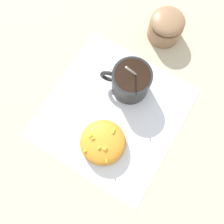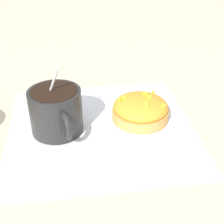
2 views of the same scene
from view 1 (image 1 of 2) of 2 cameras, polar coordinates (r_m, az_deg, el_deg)
ground_plane at (r=0.50m, az=0.27°, el=-0.18°), size 3.00×3.00×0.00m
paper_napkin at (r=0.50m, az=0.27°, el=-0.14°), size 0.35×0.34×0.00m
coffee_cup at (r=0.48m, az=4.85°, el=8.10°), size 0.09×0.11×0.12m
frosted_pastry at (r=0.47m, az=-2.41°, el=-7.89°), size 0.10×0.10×0.04m
sugar_bowl at (r=0.57m, az=13.95°, el=20.92°), size 0.08×0.08×0.07m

